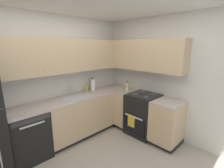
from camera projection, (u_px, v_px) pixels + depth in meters
name	position (u px, v px, depth m)	size (l,w,h in m)	color
wall_back	(49.00, 80.00, 3.17)	(3.65, 0.05, 2.50)	silver
wall_right	(172.00, 79.00, 3.25)	(0.05, 3.37, 2.50)	silver
dishwasher	(28.00, 135.00, 2.73)	(0.60, 0.63, 0.85)	black
lower_cabinets_back	(80.00, 116.00, 3.44)	(1.46, 0.62, 0.85)	tan
countertop_back	(79.00, 97.00, 3.33)	(2.67, 0.60, 0.04)	#B7A89E
lower_cabinets_right	(150.00, 118.00, 3.38)	(0.62, 1.41, 0.85)	tan
countertop_right	(151.00, 98.00, 3.28)	(0.60, 1.41, 0.03)	#B7A89E
oven_range	(143.00, 114.00, 3.52)	(0.68, 0.62, 1.04)	black
upper_cabinets_back	(66.00, 56.00, 3.13)	(2.35, 0.34, 0.64)	tan
upper_cabinets_right	(141.00, 55.00, 3.47)	(0.32, 1.96, 0.64)	tan
sink	(77.00, 99.00, 3.27)	(0.62, 0.40, 0.10)	#B7B7BC
faucet	(71.00, 89.00, 3.38)	(0.07, 0.16, 0.22)	silver
soap_bottle	(86.00, 88.00, 3.66)	(0.05, 0.05, 0.18)	gold
paper_towel_roll	(93.00, 85.00, 3.75)	(0.11, 0.11, 0.33)	white
oil_bottle	(127.00, 86.00, 3.70)	(0.07, 0.07, 0.22)	beige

